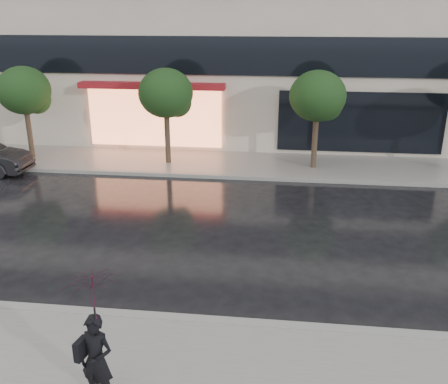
# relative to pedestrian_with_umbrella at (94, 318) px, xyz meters

# --- Properties ---
(ground) EXTENTS (120.00, 120.00, 0.00)m
(ground) POSITION_rel_pedestrian_with_umbrella_xyz_m (1.04, 3.44, -1.71)
(ground) COLOR black
(ground) RESTS_ON ground
(sidewalk_far) EXTENTS (60.00, 3.50, 0.12)m
(sidewalk_far) POSITION_rel_pedestrian_with_umbrella_xyz_m (1.04, 13.69, -1.65)
(sidewalk_far) COLOR slate
(sidewalk_far) RESTS_ON ground
(curb_near) EXTENTS (60.00, 0.25, 0.14)m
(curb_near) POSITION_rel_pedestrian_with_umbrella_xyz_m (1.04, 2.44, -1.64)
(curb_near) COLOR gray
(curb_near) RESTS_ON ground
(curb_far) EXTENTS (60.00, 0.25, 0.14)m
(curb_far) POSITION_rel_pedestrian_with_umbrella_xyz_m (1.04, 11.94, -1.64)
(curb_far) COLOR gray
(curb_far) RESTS_ON ground
(tree_far_west) EXTENTS (2.20, 2.20, 3.99)m
(tree_far_west) POSITION_rel_pedestrian_with_umbrella_xyz_m (-7.90, 13.47, 1.22)
(tree_far_west) COLOR #33261C
(tree_far_west) RESTS_ON ground
(tree_mid_west) EXTENTS (2.20, 2.20, 3.99)m
(tree_mid_west) POSITION_rel_pedestrian_with_umbrella_xyz_m (-1.90, 13.47, 1.22)
(tree_mid_west) COLOR #33261C
(tree_mid_west) RESTS_ON ground
(tree_mid_east) EXTENTS (2.20, 2.20, 3.99)m
(tree_mid_east) POSITION_rel_pedestrian_with_umbrella_xyz_m (4.10, 13.47, 1.22)
(tree_mid_east) COLOR #33261C
(tree_mid_east) RESTS_ON ground
(pedestrian_with_umbrella) EXTENTS (1.19, 1.20, 2.34)m
(pedestrian_with_umbrella) POSITION_rel_pedestrian_with_umbrella_xyz_m (0.00, 0.00, 0.00)
(pedestrian_with_umbrella) COLOR black
(pedestrian_with_umbrella) RESTS_ON sidewalk_near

